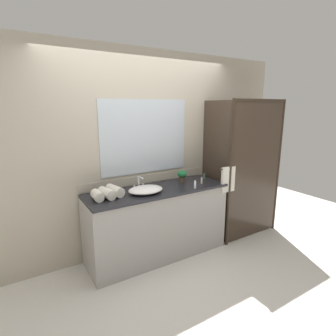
{
  "coord_description": "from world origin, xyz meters",
  "views": [
    {
      "loc": [
        -1.57,
        -2.79,
        1.9
      ],
      "look_at": [
        0.15,
        0.0,
        1.15
      ],
      "focal_mm": 28.83,
      "sensor_mm": 36.0,
      "label": 1
    }
  ],
  "objects_px": {
    "rolled_towel_middle": "(107,193)",
    "amenity_bottle_body_wash": "(202,181)",
    "faucet": "(139,185)",
    "amenity_bottle_shampoo": "(195,185)",
    "amenity_bottle_conditioner": "(204,176)",
    "rolled_towel_near_edge": "(97,195)",
    "potted_plant": "(182,175)",
    "rolled_towel_far_edge": "(115,191)",
    "sink_basin": "(146,190)"
  },
  "relations": [
    {
      "from": "faucet",
      "to": "amenity_bottle_conditioner",
      "type": "relative_size",
      "value": 1.83
    },
    {
      "from": "amenity_bottle_shampoo",
      "to": "rolled_towel_far_edge",
      "type": "xyz_separation_m",
      "value": [
        -0.95,
        0.26,
        0.01
      ]
    },
    {
      "from": "faucet",
      "to": "amenity_bottle_body_wash",
      "type": "height_order",
      "value": "faucet"
    },
    {
      "from": "potted_plant",
      "to": "rolled_towel_far_edge",
      "type": "distance_m",
      "value": 0.97
    },
    {
      "from": "amenity_bottle_shampoo",
      "to": "rolled_towel_middle",
      "type": "bearing_deg",
      "value": 168.41
    },
    {
      "from": "faucet",
      "to": "rolled_towel_far_edge",
      "type": "height_order",
      "value": "faucet"
    },
    {
      "from": "faucet",
      "to": "rolled_towel_middle",
      "type": "distance_m",
      "value": 0.48
    },
    {
      "from": "faucet",
      "to": "amenity_bottle_shampoo",
      "type": "bearing_deg",
      "value": -29.92
    },
    {
      "from": "amenity_bottle_body_wash",
      "to": "rolled_towel_middle",
      "type": "xyz_separation_m",
      "value": [
        -1.26,
        0.1,
        0.01
      ]
    },
    {
      "from": "sink_basin",
      "to": "rolled_towel_near_edge",
      "type": "distance_m",
      "value": 0.57
    },
    {
      "from": "potted_plant",
      "to": "amenity_bottle_body_wash",
      "type": "bearing_deg",
      "value": -47.24
    },
    {
      "from": "amenity_bottle_shampoo",
      "to": "rolled_towel_middle",
      "type": "height_order",
      "value": "rolled_towel_middle"
    },
    {
      "from": "potted_plant",
      "to": "amenity_bottle_conditioner",
      "type": "distance_m",
      "value": 0.38
    },
    {
      "from": "potted_plant",
      "to": "amenity_bottle_conditioner",
      "type": "xyz_separation_m",
      "value": [
        0.37,
        -0.01,
        -0.05
      ]
    },
    {
      "from": "rolled_towel_middle",
      "to": "amenity_bottle_conditioner",
      "type": "bearing_deg",
      "value": 3.28
    },
    {
      "from": "amenity_bottle_shampoo",
      "to": "rolled_towel_near_edge",
      "type": "xyz_separation_m",
      "value": [
        -1.17,
        0.21,
        0.01
      ]
    },
    {
      "from": "potted_plant",
      "to": "faucet",
      "type": "bearing_deg",
      "value": 176.91
    },
    {
      "from": "amenity_bottle_body_wash",
      "to": "amenity_bottle_shampoo",
      "type": "height_order",
      "value": "amenity_bottle_shampoo"
    },
    {
      "from": "amenity_bottle_body_wash",
      "to": "rolled_towel_far_edge",
      "type": "xyz_separation_m",
      "value": [
        -1.15,
        0.14,
        0.02
      ]
    },
    {
      "from": "rolled_towel_near_edge",
      "to": "potted_plant",
      "type": "bearing_deg",
      "value": 4.9
    },
    {
      "from": "amenity_bottle_body_wash",
      "to": "rolled_towel_near_edge",
      "type": "distance_m",
      "value": 1.38
    },
    {
      "from": "amenity_bottle_shampoo",
      "to": "rolled_towel_far_edge",
      "type": "height_order",
      "value": "rolled_towel_far_edge"
    },
    {
      "from": "potted_plant",
      "to": "rolled_towel_near_edge",
      "type": "bearing_deg",
      "value": -175.1
    },
    {
      "from": "rolled_towel_middle",
      "to": "sink_basin",
      "type": "bearing_deg",
      "value": -6.34
    },
    {
      "from": "potted_plant",
      "to": "amenity_bottle_shampoo",
      "type": "height_order",
      "value": "potted_plant"
    },
    {
      "from": "faucet",
      "to": "amenity_bottle_conditioner",
      "type": "xyz_separation_m",
      "value": [
        1.0,
        -0.05,
        -0.01
      ]
    },
    {
      "from": "faucet",
      "to": "rolled_towel_near_edge",
      "type": "relative_size",
      "value": 0.87
    },
    {
      "from": "sink_basin",
      "to": "rolled_towel_far_edge",
      "type": "height_order",
      "value": "rolled_towel_far_edge"
    },
    {
      "from": "amenity_bottle_shampoo",
      "to": "amenity_bottle_conditioner",
      "type": "bearing_deg",
      "value": 37.56
    },
    {
      "from": "amenity_bottle_conditioner",
      "to": "rolled_towel_far_edge",
      "type": "bearing_deg",
      "value": -178.14
    },
    {
      "from": "amenity_bottle_conditioner",
      "to": "amenity_bottle_shampoo",
      "type": "relative_size",
      "value": 0.94
    },
    {
      "from": "faucet",
      "to": "rolled_towel_near_edge",
      "type": "xyz_separation_m",
      "value": [
        -0.57,
        -0.14,
        -0.0
      ]
    },
    {
      "from": "faucet",
      "to": "potted_plant",
      "type": "relative_size",
      "value": 1.03
    },
    {
      "from": "amenity_bottle_body_wash",
      "to": "rolled_towel_near_edge",
      "type": "bearing_deg",
      "value": 176.1
    },
    {
      "from": "amenity_bottle_conditioner",
      "to": "rolled_towel_near_edge",
      "type": "distance_m",
      "value": 1.57
    },
    {
      "from": "amenity_bottle_body_wash",
      "to": "rolled_towel_far_edge",
      "type": "height_order",
      "value": "rolled_towel_far_edge"
    },
    {
      "from": "potted_plant",
      "to": "rolled_towel_far_edge",
      "type": "bearing_deg",
      "value": -176.66
    },
    {
      "from": "potted_plant",
      "to": "amenity_bottle_conditioner",
      "type": "bearing_deg",
      "value": -1.98
    },
    {
      "from": "amenity_bottle_conditioner",
      "to": "amenity_bottle_shampoo",
      "type": "distance_m",
      "value": 0.49
    },
    {
      "from": "rolled_towel_middle",
      "to": "amenity_bottle_body_wash",
      "type": "bearing_deg",
      "value": -4.51
    },
    {
      "from": "rolled_towel_middle",
      "to": "rolled_towel_far_edge",
      "type": "bearing_deg",
      "value": 19.74
    },
    {
      "from": "rolled_towel_near_edge",
      "to": "amenity_bottle_conditioner",
      "type": "bearing_deg",
      "value": 3.26
    },
    {
      "from": "amenity_bottle_conditioner",
      "to": "potted_plant",
      "type": "bearing_deg",
      "value": 178.02
    },
    {
      "from": "sink_basin",
      "to": "amenity_bottle_conditioner",
      "type": "bearing_deg",
      "value": 7.67
    },
    {
      "from": "amenity_bottle_shampoo",
      "to": "rolled_towel_far_edge",
      "type": "relative_size",
      "value": 0.42
    },
    {
      "from": "potted_plant",
      "to": "rolled_towel_middle",
      "type": "xyz_separation_m",
      "value": [
        -1.08,
        -0.1,
        -0.04
      ]
    },
    {
      "from": "potted_plant",
      "to": "rolled_towel_middle",
      "type": "relative_size",
      "value": 0.71
    },
    {
      "from": "rolled_towel_middle",
      "to": "rolled_towel_far_edge",
      "type": "relative_size",
      "value": 0.96
    },
    {
      "from": "faucet",
      "to": "amenity_bottle_body_wash",
      "type": "relative_size",
      "value": 1.85
    },
    {
      "from": "amenity_bottle_shampoo",
      "to": "rolled_towel_near_edge",
      "type": "distance_m",
      "value": 1.19
    }
  ]
}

